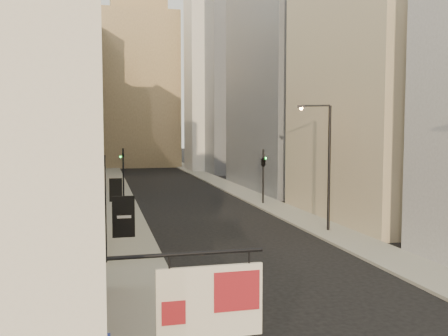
% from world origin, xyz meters
% --- Properties ---
extents(sidewalk_left, '(3.00, 140.00, 0.15)m').
position_xyz_m(sidewalk_left, '(-6.50, 55.00, 0.07)').
color(sidewalk_left, gray).
rests_on(sidewalk_left, ground).
extents(sidewalk_right, '(3.00, 140.00, 0.15)m').
position_xyz_m(sidewalk_right, '(6.50, 55.00, 0.07)').
color(sidewalk_right, gray).
rests_on(sidewalk_right, ground).
extents(left_bldg_beige, '(8.00, 12.00, 16.00)m').
position_xyz_m(left_bldg_beige, '(-12.00, 26.00, 8.00)').
color(left_bldg_beige, '#BDAD8D').
rests_on(left_bldg_beige, ground).
extents(left_bldg_grey, '(8.00, 16.00, 20.00)m').
position_xyz_m(left_bldg_grey, '(-12.00, 42.00, 10.00)').
color(left_bldg_grey, '#949498').
rests_on(left_bldg_grey, ground).
extents(left_bldg_tan, '(8.00, 18.00, 17.00)m').
position_xyz_m(left_bldg_tan, '(-12.00, 60.00, 8.50)').
color(left_bldg_tan, '#937953').
rests_on(left_bldg_tan, ground).
extents(left_bldg_wingrid, '(8.00, 20.00, 24.00)m').
position_xyz_m(left_bldg_wingrid, '(-12.00, 80.00, 12.00)').
color(left_bldg_wingrid, gray).
rests_on(left_bldg_wingrid, ground).
extents(right_bldg_beige, '(8.00, 16.00, 20.00)m').
position_xyz_m(right_bldg_beige, '(12.00, 30.00, 10.00)').
color(right_bldg_beige, '#BDAD8D').
rests_on(right_bldg_beige, ground).
extents(right_bldg_wingrid, '(8.00, 20.00, 26.00)m').
position_xyz_m(right_bldg_wingrid, '(12.00, 50.00, 13.00)').
color(right_bldg_wingrid, gray).
rests_on(right_bldg_wingrid, ground).
extents(highrise, '(21.00, 23.00, 51.20)m').
position_xyz_m(highrise, '(18.00, 78.00, 25.66)').
color(highrise, gray).
rests_on(highrise, ground).
extents(clock_tower, '(14.00, 14.00, 44.90)m').
position_xyz_m(clock_tower, '(-1.00, 92.00, 17.63)').
color(clock_tower, '#937953').
rests_on(clock_tower, ground).
extents(white_tower, '(8.00, 8.00, 41.50)m').
position_xyz_m(white_tower, '(10.00, 78.00, 18.61)').
color(white_tower, silver).
rests_on(white_tower, ground).
extents(streetlamp_mid, '(2.05, 1.03, 8.35)m').
position_xyz_m(streetlamp_mid, '(6.17, 25.85, 4.77)').
color(streetlamp_mid, black).
rests_on(streetlamp_mid, ground).
extents(traffic_light_left, '(0.58, 0.50, 5.00)m').
position_xyz_m(traffic_light_left, '(-6.06, 43.97, 3.45)').
color(traffic_light_left, black).
rests_on(traffic_light_left, ground).
extents(traffic_light_right, '(0.72, 0.72, 5.00)m').
position_xyz_m(traffic_light_right, '(6.04, 38.37, 3.92)').
color(traffic_light_right, black).
rests_on(traffic_light_right, ground).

